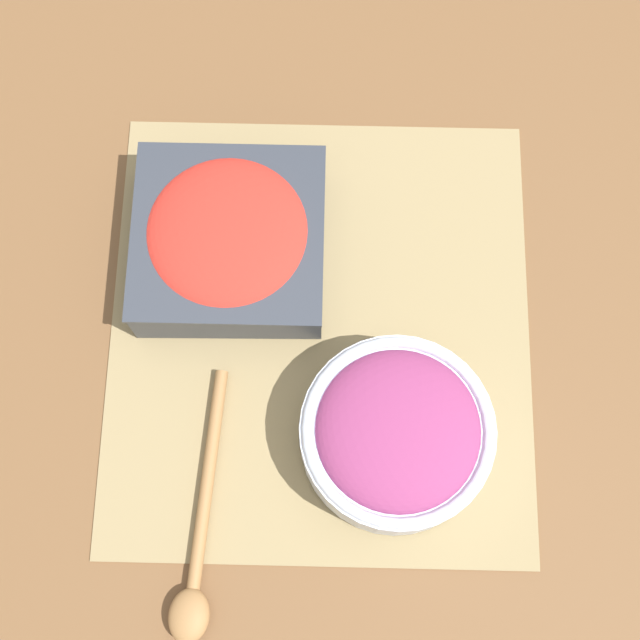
# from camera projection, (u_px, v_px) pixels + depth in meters

# --- Properties ---
(ground_plane) EXTENTS (3.00, 3.00, 0.00)m
(ground_plane) POSITION_uv_depth(u_px,v_px,m) (320.00, 330.00, 0.86)
(ground_plane) COLOR brown
(placemat) EXTENTS (0.44, 0.40, 0.00)m
(placemat) POSITION_uv_depth(u_px,v_px,m) (320.00, 330.00, 0.86)
(placemat) COLOR #937F56
(placemat) RESTS_ON ground_plane
(onion_bowl) EXTENTS (0.17, 0.17, 0.08)m
(onion_bowl) POSITION_uv_depth(u_px,v_px,m) (396.00, 434.00, 0.79)
(onion_bowl) COLOR silver
(onion_bowl) RESTS_ON placemat
(tomato_bowl) EXTENTS (0.18, 0.18, 0.07)m
(tomato_bowl) POSITION_uv_depth(u_px,v_px,m) (229.00, 239.00, 0.85)
(tomato_bowl) COLOR #333842
(tomato_bowl) RESTS_ON placemat
(wooden_spoon) EXTENTS (0.24, 0.04, 0.02)m
(wooden_spoon) POSITION_uv_depth(u_px,v_px,m) (198.00, 552.00, 0.79)
(wooden_spoon) COLOR #9E7042
(wooden_spoon) RESTS_ON placemat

